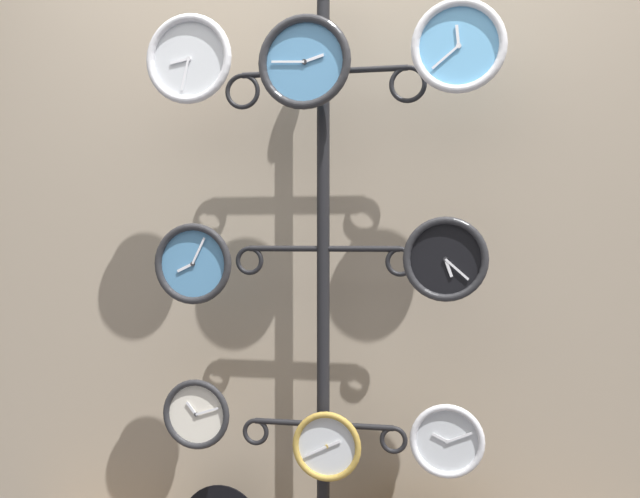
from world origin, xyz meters
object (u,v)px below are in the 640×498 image
(clock_bottom_left, at_px, (197,414))
(clock_bottom_right, at_px, (447,441))
(display_stand, at_px, (323,346))
(clock_top_left, at_px, (189,59))
(clock_bottom_center, at_px, (327,446))
(clock_middle_right, at_px, (446,259))
(clock_top_center, at_px, (305,62))
(clock_middle_left, at_px, (193,264))
(clock_top_right, at_px, (459,46))

(clock_bottom_left, xyz_separation_m, clock_bottom_right, (0.82, 0.01, -0.04))
(display_stand, relative_size, clock_top_left, 6.90)
(clock_bottom_left, height_order, clock_bottom_right, clock_bottom_left)
(clock_top_left, bearing_deg, clock_bottom_center, 3.80)
(clock_top_left, distance_m, clock_bottom_right, 1.48)
(clock_top_left, height_order, clock_bottom_center, clock_top_left)
(clock_top_left, xyz_separation_m, clock_bottom_center, (0.46, 0.03, -1.26))
(clock_middle_right, distance_m, clock_bottom_right, 0.56)
(display_stand, xyz_separation_m, clock_bottom_left, (-0.41, -0.11, -0.22))
(display_stand, distance_m, clock_top_center, 0.93)
(clock_middle_left, xyz_separation_m, clock_bottom_right, (0.83, 0.01, -0.54))
(clock_bottom_left, relative_size, clock_bottom_center, 1.03)
(clock_middle_right, bearing_deg, clock_bottom_center, 175.05)
(clock_bottom_center, relative_size, clock_bottom_right, 0.98)
(display_stand, xyz_separation_m, clock_top_center, (-0.04, -0.11, 0.92))
(clock_top_center, distance_m, clock_bottom_center, 1.24)
(display_stand, relative_size, clock_bottom_center, 9.05)
(clock_middle_left, bearing_deg, clock_bottom_left, 2.78)
(clock_top_right, bearing_deg, display_stand, 167.19)
(clock_top_right, bearing_deg, clock_top_left, -179.59)
(clock_middle_right, bearing_deg, clock_bottom_right, 58.68)
(clock_top_left, bearing_deg, clock_middle_left, 7.19)
(clock_bottom_right, bearing_deg, clock_top_center, -179.35)
(display_stand, height_order, clock_bottom_center, display_stand)
(clock_top_left, height_order, clock_middle_right, clock_top_left)
(clock_middle_right, height_order, clock_bottom_left, clock_middle_right)
(clock_top_center, height_order, clock_middle_right, clock_top_center)
(clock_bottom_center, bearing_deg, clock_top_center, -157.36)
(clock_middle_left, distance_m, clock_bottom_center, 0.74)
(clock_top_left, height_order, clock_middle_left, clock_top_left)
(display_stand, height_order, clock_bottom_right, display_stand)
(clock_top_right, distance_m, clock_middle_left, 1.09)
(clock_top_right, xyz_separation_m, clock_bottom_right, (-0.03, 0.00, -1.21))
(clock_top_right, bearing_deg, clock_middle_right, -167.10)
(clock_top_right, height_order, clock_middle_right, clock_top_right)
(clock_top_right, bearing_deg, clock_top_center, -179.54)
(clock_top_right, height_order, clock_middle_left, clock_top_right)
(clock_top_left, height_order, clock_bottom_right, clock_top_left)
(clock_top_right, distance_m, clock_bottom_right, 1.21)
(display_stand, bearing_deg, clock_top_center, -109.84)
(clock_bottom_center, bearing_deg, clock_bottom_left, -176.27)
(clock_bottom_left, bearing_deg, clock_bottom_center, 3.73)
(clock_top_right, relative_size, clock_middle_right, 1.11)
(display_stand, bearing_deg, clock_top_left, -165.93)
(clock_top_center, bearing_deg, clock_middle_right, -0.60)
(clock_bottom_left, bearing_deg, clock_top_left, -174.84)
(clock_middle_right, bearing_deg, display_stand, 164.93)
(clock_bottom_left, bearing_deg, display_stand, 14.54)
(display_stand, relative_size, clock_top_center, 6.76)
(display_stand, bearing_deg, clock_middle_right, -15.07)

